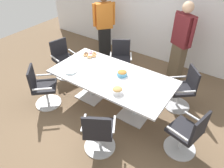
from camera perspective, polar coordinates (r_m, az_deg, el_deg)
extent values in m
cube|color=brown|center=(4.62, 0.00, -5.52)|extent=(10.00, 10.00, 0.01)
cube|color=white|center=(5.82, 14.35, 18.68)|extent=(8.00, 0.10, 2.80)
cube|color=silver|center=(4.16, 0.00, 1.99)|extent=(2.40, 1.20, 0.04)
cube|color=silver|center=(4.87, -5.34, -2.87)|extent=(0.56, 0.56, 0.02)
cylinder|color=silver|center=(4.65, -5.59, 0.52)|extent=(0.09, 0.09, 0.69)
cube|color=silver|center=(4.40, 5.95, -8.07)|extent=(0.56, 0.56, 0.02)
cylinder|color=silver|center=(4.16, 6.26, -4.58)|extent=(0.09, 0.09, 0.69)
cylinder|color=silver|center=(4.02, 17.54, -15.93)|extent=(0.65, 0.65, 0.02)
cylinder|color=silver|center=(3.86, 18.13, -13.97)|extent=(0.05, 0.05, 0.41)
cube|color=black|center=(3.69, 18.82, -11.66)|extent=(0.56, 0.56, 0.06)
cube|color=black|center=(3.47, 22.51, -10.74)|extent=(0.14, 0.43, 0.42)
cube|color=silver|center=(3.45, 16.98, -12.52)|extent=(0.36, 0.12, 0.02)
cube|color=silver|center=(3.77, 21.19, -8.41)|extent=(0.36, 0.12, 0.02)
cylinder|color=silver|center=(4.78, 16.81, -5.46)|extent=(0.76, 0.76, 0.02)
cylinder|color=silver|center=(4.65, 17.27, -3.49)|extent=(0.05, 0.05, 0.41)
cube|color=black|center=(4.50, 17.79, -1.22)|extent=(0.65, 0.65, 0.06)
cube|color=black|center=(4.45, 20.85, 1.40)|extent=(0.31, 0.36, 0.42)
cube|color=silver|center=(4.26, 19.22, -1.96)|extent=(0.30, 0.26, 0.02)
cube|color=silver|center=(4.62, 17.03, 1.81)|extent=(0.30, 0.26, 0.02)
cylinder|color=silver|center=(5.46, 2.21, 2.29)|extent=(0.74, 0.74, 0.02)
cylinder|color=silver|center=(5.35, 2.26, 4.19)|extent=(0.05, 0.05, 0.41)
cube|color=black|center=(5.22, 2.32, 6.35)|extent=(0.63, 0.63, 0.06)
cube|color=black|center=(5.29, 2.43, 9.74)|extent=(0.39, 0.26, 0.42)
cube|color=silver|center=(5.17, 5.09, 7.40)|extent=(0.22, 0.33, 0.02)
cube|color=silver|center=(5.17, -0.38, 7.57)|extent=(0.22, 0.33, 0.02)
cylinder|color=silver|center=(5.62, -11.99, 2.48)|extent=(0.66, 0.66, 0.02)
cylinder|color=silver|center=(5.50, -12.27, 4.32)|extent=(0.05, 0.05, 0.41)
cube|color=black|center=(5.38, -12.59, 6.41)|extent=(0.56, 0.56, 0.06)
cube|color=black|center=(5.44, -14.07, 9.40)|extent=(0.15, 0.43, 0.42)
cube|color=silver|center=(5.43, -10.54, 8.41)|extent=(0.36, 0.12, 0.02)
cube|color=silver|center=(5.23, -15.06, 6.59)|extent=(0.36, 0.12, 0.02)
cylinder|color=silver|center=(4.84, -16.59, -4.82)|extent=(0.76, 0.76, 0.02)
cylinder|color=silver|center=(4.70, -17.04, -2.86)|extent=(0.05, 0.05, 0.41)
cube|color=black|center=(4.56, -17.55, -0.60)|extent=(0.65, 0.65, 0.06)
cube|color=black|center=(4.48, -20.74, 1.62)|extent=(0.32, 0.35, 0.42)
cube|color=silver|center=(4.70, -17.49, 2.36)|extent=(0.29, 0.27, 0.02)
cube|color=silver|center=(4.30, -18.19, -1.30)|extent=(0.29, 0.27, 0.02)
cylinder|color=silver|center=(3.88, -3.24, -16.17)|extent=(0.74, 0.74, 0.02)
cylinder|color=silver|center=(3.71, -3.35, -14.17)|extent=(0.05, 0.05, 0.41)
cube|color=black|center=(3.53, -3.49, -11.78)|extent=(0.63, 0.63, 0.06)
cube|color=black|center=(3.22, -4.13, -11.75)|extent=(0.40, 0.25, 0.42)
cube|color=silver|center=(3.48, -7.63, -10.16)|extent=(0.21, 0.33, 0.02)
cube|color=silver|center=(3.42, 0.57, -10.71)|extent=(0.21, 0.33, 0.02)
cube|color=black|center=(6.23, -2.00, 11.24)|extent=(0.36, 0.37, 0.84)
cube|color=orange|center=(5.94, -2.16, 17.80)|extent=(0.46, 0.47, 0.67)
cylinder|color=orange|center=(5.99, 0.45, 18.30)|extent=(0.11, 0.11, 0.60)
cylinder|color=orange|center=(5.89, -4.82, 17.86)|extent=(0.11, 0.11, 0.60)
cube|color=brown|center=(5.42, 16.93, 5.69)|extent=(0.38, 0.33, 0.89)
cube|color=maroon|center=(5.07, 18.55, 13.42)|extent=(0.49, 0.40, 0.71)
sphere|color=#DBAD89|center=(4.91, 19.73, 18.78)|extent=(0.24, 0.24, 0.24)
cylinder|color=maroon|center=(4.90, 20.74, 12.56)|extent=(0.11, 0.11, 0.64)
cylinder|color=maroon|center=(5.23, 16.63, 14.91)|extent=(0.11, 0.11, 0.64)
cylinder|color=#4C9EC6|center=(4.14, 2.72, 2.73)|extent=(0.20, 0.20, 0.07)
ellipsoid|color=#AD702D|center=(4.12, 2.73, 3.15)|extent=(0.18, 0.18, 0.07)
cylinder|color=white|center=(3.70, 1.45, -1.90)|extent=(0.20, 0.20, 0.08)
ellipsoid|color=tan|center=(3.68, 1.45, -1.41)|extent=(0.18, 0.18, 0.07)
cylinder|color=white|center=(4.85, -5.85, 7.61)|extent=(0.31, 0.31, 0.01)
torus|color=tan|center=(4.78, -4.86, 7.51)|extent=(0.11, 0.11, 0.03)
torus|color=tan|center=(4.88, -4.74, 8.17)|extent=(0.11, 0.11, 0.03)
torus|color=pink|center=(4.93, -5.57, 8.43)|extent=(0.11, 0.11, 0.03)
torus|color=brown|center=(4.89, -6.94, 8.09)|extent=(0.11, 0.11, 0.03)
torus|color=tan|center=(4.82, -7.12, 7.66)|extent=(0.11, 0.11, 0.03)
torus|color=tan|center=(4.75, -6.03, 7.21)|extent=(0.11, 0.11, 0.03)
cylinder|color=white|center=(4.33, -10.92, 3.18)|extent=(0.23, 0.23, 0.01)
cylinder|color=silver|center=(4.33, -10.93, 3.25)|extent=(0.23, 0.23, 0.01)
cylinder|color=white|center=(4.33, -10.94, 3.31)|extent=(0.23, 0.23, 0.01)
cylinder|color=silver|center=(4.32, -10.95, 3.38)|extent=(0.23, 0.23, 0.01)
cylinder|color=white|center=(4.32, -10.96, 3.45)|extent=(0.23, 0.23, 0.01)
cylinder|color=silver|center=(4.32, -10.97, 3.51)|extent=(0.23, 0.23, 0.01)
cylinder|color=white|center=(4.31, -10.98, 3.58)|extent=(0.23, 0.23, 0.01)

